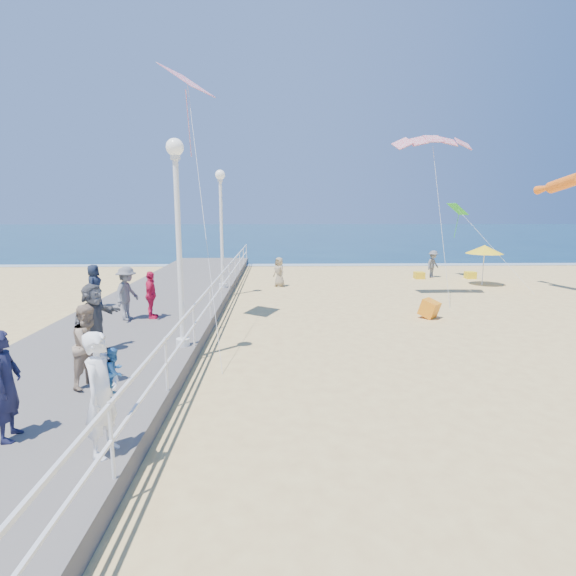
{
  "coord_description": "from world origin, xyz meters",
  "views": [
    {
      "loc": [
        -2.84,
        -11.58,
        3.99
      ],
      "look_at": [
        -2.5,
        2.0,
        1.6
      ],
      "focal_mm": 28.0,
      "sensor_mm": 36.0,
      "label": 1
    }
  ],
  "objects_px": {
    "beach_chair_right": "(470,275)",
    "spectator_1": "(90,346)",
    "toddler_held": "(115,372)",
    "spectator_4": "(94,286)",
    "beach_umbrella": "(485,249)",
    "spectator_2": "(127,293)",
    "spectator_5": "(94,318)",
    "box_kite": "(429,310)",
    "beach_walker_a": "(433,264)",
    "woman_holding_toddler": "(102,394)",
    "lamp_post_mid": "(178,222)",
    "spectator_0": "(6,385)",
    "beach_walker_c": "(279,272)",
    "spectator_3": "(151,295)",
    "beach_chair_left": "(419,275)",
    "lamp_post_far": "(221,217)"
  },
  "relations": [
    {
      "from": "beach_chair_right",
      "to": "spectator_1",
      "type": "bearing_deg",
      "value": -132.03
    },
    {
      "from": "toddler_held",
      "to": "spectator_4",
      "type": "bearing_deg",
      "value": 32.71
    },
    {
      "from": "toddler_held",
      "to": "beach_umbrella",
      "type": "relative_size",
      "value": 0.34
    },
    {
      "from": "spectator_2",
      "to": "spectator_5",
      "type": "relative_size",
      "value": 0.98
    },
    {
      "from": "spectator_5",
      "to": "box_kite",
      "type": "bearing_deg",
      "value": -49.34
    },
    {
      "from": "spectator_5",
      "to": "beach_walker_a",
      "type": "height_order",
      "value": "spectator_5"
    },
    {
      "from": "woman_holding_toddler",
      "to": "lamp_post_mid",
      "type": "bearing_deg",
      "value": 8.92
    },
    {
      "from": "box_kite",
      "to": "beach_chair_right",
      "type": "bearing_deg",
      "value": 12.46
    },
    {
      "from": "woman_holding_toddler",
      "to": "spectator_0",
      "type": "distance_m",
      "value": 1.75
    },
    {
      "from": "spectator_2",
      "to": "beach_walker_a",
      "type": "relative_size",
      "value": 1.1
    },
    {
      "from": "beach_umbrella",
      "to": "beach_chair_right",
      "type": "height_order",
      "value": "beach_umbrella"
    },
    {
      "from": "beach_walker_a",
      "to": "beach_walker_c",
      "type": "height_order",
      "value": "beach_walker_a"
    },
    {
      "from": "beach_chair_right",
      "to": "spectator_4",
      "type": "bearing_deg",
      "value": -153.13
    },
    {
      "from": "toddler_held",
      "to": "spectator_2",
      "type": "height_order",
      "value": "spectator_2"
    },
    {
      "from": "spectator_1",
      "to": "spectator_4",
      "type": "bearing_deg",
      "value": 40.35
    },
    {
      "from": "beach_walker_a",
      "to": "beach_walker_c",
      "type": "xyz_separation_m",
      "value": [
        -9.1,
        -2.94,
        -0.03
      ]
    },
    {
      "from": "spectator_2",
      "to": "toddler_held",
      "type": "bearing_deg",
      "value": -150.49
    },
    {
      "from": "spectator_1",
      "to": "spectator_3",
      "type": "bearing_deg",
      "value": 22.81
    },
    {
      "from": "spectator_3",
      "to": "beach_walker_a",
      "type": "height_order",
      "value": "spectator_3"
    },
    {
      "from": "woman_holding_toddler",
      "to": "beach_walker_c",
      "type": "relative_size",
      "value": 1.22
    },
    {
      "from": "woman_holding_toddler",
      "to": "beach_chair_left",
      "type": "distance_m",
      "value": 22.25
    },
    {
      "from": "lamp_post_far",
      "to": "beach_chair_left",
      "type": "xyz_separation_m",
      "value": [
        10.8,
        5.05,
        -3.46
      ]
    },
    {
      "from": "toddler_held",
      "to": "beach_chair_left",
      "type": "relative_size",
      "value": 1.33
    },
    {
      "from": "toddler_held",
      "to": "beach_chair_right",
      "type": "height_order",
      "value": "toddler_held"
    },
    {
      "from": "lamp_post_far",
      "to": "box_kite",
      "type": "bearing_deg",
      "value": -28.93
    },
    {
      "from": "lamp_post_mid",
      "to": "lamp_post_far",
      "type": "height_order",
      "value": "same"
    },
    {
      "from": "lamp_post_mid",
      "to": "box_kite",
      "type": "bearing_deg",
      "value": 28.89
    },
    {
      "from": "spectator_0",
      "to": "spectator_3",
      "type": "height_order",
      "value": "spectator_0"
    },
    {
      "from": "lamp_post_mid",
      "to": "spectator_1",
      "type": "height_order",
      "value": "lamp_post_mid"
    },
    {
      "from": "woman_holding_toddler",
      "to": "spectator_1",
      "type": "relative_size",
      "value": 1.09
    },
    {
      "from": "lamp_post_mid",
      "to": "spectator_5",
      "type": "relative_size",
      "value": 2.98
    },
    {
      "from": "box_kite",
      "to": "beach_chair_right",
      "type": "height_order",
      "value": "box_kite"
    },
    {
      "from": "toddler_held",
      "to": "beach_umbrella",
      "type": "bearing_deg",
      "value": -28.83
    },
    {
      "from": "beach_walker_a",
      "to": "beach_chair_right",
      "type": "relative_size",
      "value": 2.92
    },
    {
      "from": "spectator_0",
      "to": "beach_walker_a",
      "type": "height_order",
      "value": "spectator_0"
    },
    {
      "from": "toddler_held",
      "to": "spectator_3",
      "type": "height_order",
      "value": "same"
    },
    {
      "from": "beach_chair_left",
      "to": "beach_chair_right",
      "type": "relative_size",
      "value": 1.0
    },
    {
      "from": "spectator_1",
      "to": "beach_walker_a",
      "type": "relative_size",
      "value": 1.07
    },
    {
      "from": "beach_walker_c",
      "to": "beach_chair_left",
      "type": "relative_size",
      "value": 2.79
    },
    {
      "from": "woman_holding_toddler",
      "to": "spectator_1",
      "type": "xyz_separation_m",
      "value": [
        -1.26,
        2.63,
        -0.08
      ]
    },
    {
      "from": "woman_holding_toddler",
      "to": "spectator_0",
      "type": "relative_size",
      "value": 1.05
    },
    {
      "from": "spectator_0",
      "to": "beach_chair_right",
      "type": "height_order",
      "value": "spectator_0"
    },
    {
      "from": "spectator_2",
      "to": "box_kite",
      "type": "distance_m",
      "value": 10.7
    },
    {
      "from": "toddler_held",
      "to": "beach_chair_right",
      "type": "distance_m",
      "value": 23.67
    },
    {
      "from": "spectator_4",
      "to": "box_kite",
      "type": "distance_m",
      "value": 12.43
    },
    {
      "from": "spectator_2",
      "to": "beach_chair_right",
      "type": "height_order",
      "value": "spectator_2"
    },
    {
      "from": "spectator_2",
      "to": "spectator_5",
      "type": "bearing_deg",
      "value": -162.5
    },
    {
      "from": "spectator_5",
      "to": "beach_walker_c",
      "type": "height_order",
      "value": "spectator_5"
    },
    {
      "from": "lamp_post_far",
      "to": "spectator_4",
      "type": "distance_m",
      "value": 6.39
    },
    {
      "from": "spectator_0",
      "to": "spectator_3",
      "type": "distance_m",
      "value": 7.96
    }
  ]
}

